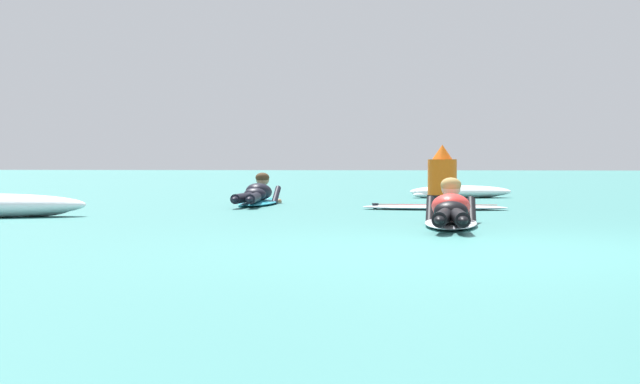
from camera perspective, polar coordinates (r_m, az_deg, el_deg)
The scene contains 6 objects.
ground_plane at distance 16.92m, azimuth 8.77°, elevation -0.41°, with size 120.00×120.00×0.00m, color #387A75.
surfer_near at distance 9.58m, azimuth 7.99°, elevation -1.26°, with size 0.55×2.45×0.54m.
surfer_far at distance 14.28m, azimuth -3.86°, elevation -0.24°, with size 0.59×2.60×0.53m.
drifting_surfboard at distance 12.95m, azimuth 6.92°, elevation -0.93°, with size 2.01×0.56×0.16m.
whitewater_front at distance 17.37m, azimuth 8.57°, elevation -0.00°, with size 1.98×1.02×0.23m.
channel_marker_buoy at distance 15.38m, azimuth 7.47°, elevation 0.75°, with size 0.50×0.50×0.94m.
Camera 1 is at (-0.46, -6.90, 0.65)m, focal length 52.45 mm.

